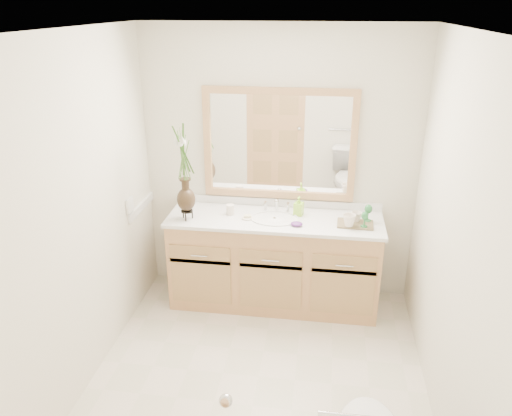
% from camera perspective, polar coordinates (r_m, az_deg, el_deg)
% --- Properties ---
extents(floor, '(2.60, 2.60, 0.00)m').
position_cam_1_polar(floor, '(3.86, 0.27, -18.70)').
color(floor, beige).
rests_on(floor, ground).
extents(ceiling, '(2.40, 2.60, 0.02)m').
position_cam_1_polar(ceiling, '(2.91, 0.36, 19.74)').
color(ceiling, white).
rests_on(ceiling, wall_back).
extents(wall_back, '(2.40, 0.02, 2.40)m').
position_cam_1_polar(wall_back, '(4.40, 2.63, 4.76)').
color(wall_back, silver).
rests_on(wall_back, floor).
extents(wall_front, '(2.40, 0.02, 2.40)m').
position_cam_1_polar(wall_front, '(2.11, -4.78, -17.13)').
color(wall_front, silver).
rests_on(wall_front, floor).
extents(wall_left, '(0.02, 2.60, 2.40)m').
position_cam_1_polar(wall_left, '(3.55, -19.26, -1.01)').
color(wall_left, silver).
rests_on(wall_left, floor).
extents(wall_right, '(0.02, 2.60, 2.40)m').
position_cam_1_polar(wall_right, '(3.27, 21.64, -3.38)').
color(wall_right, silver).
rests_on(wall_right, floor).
extents(vanity, '(1.80, 0.55, 0.80)m').
position_cam_1_polar(vanity, '(4.46, 2.08, -6.21)').
color(vanity, tan).
rests_on(vanity, floor).
extents(counter, '(1.84, 0.57, 0.03)m').
position_cam_1_polar(counter, '(4.27, 2.16, -1.32)').
color(counter, white).
rests_on(counter, vanity).
extents(sink, '(0.38, 0.34, 0.23)m').
position_cam_1_polar(sink, '(4.27, 2.13, -1.90)').
color(sink, white).
rests_on(sink, counter).
extents(mirror, '(1.32, 0.04, 0.97)m').
position_cam_1_polar(mirror, '(4.32, 2.65, 7.26)').
color(mirror, white).
rests_on(mirror, wall_back).
extents(switch_plate, '(0.02, 0.12, 0.12)m').
position_cam_1_polar(switch_plate, '(4.26, -14.23, 0.32)').
color(switch_plate, white).
rests_on(switch_plate, wall_left).
extents(door, '(0.80, 0.03, 2.00)m').
position_cam_1_polar(door, '(2.32, -12.22, -19.72)').
color(door, tan).
rests_on(door, floor).
extents(flower_vase, '(0.18, 0.18, 0.75)m').
position_cam_1_polar(flower_vase, '(4.11, -8.23, 5.27)').
color(flower_vase, black).
rests_on(flower_vase, counter).
extents(tumbler, '(0.07, 0.07, 0.09)m').
position_cam_1_polar(tumbler, '(4.33, -2.96, -0.17)').
color(tumbler, silver).
rests_on(tumbler, counter).
extents(soap_dish, '(0.10, 0.10, 0.03)m').
position_cam_1_polar(soap_dish, '(4.25, -0.98, -1.09)').
color(soap_dish, silver).
rests_on(soap_dish, counter).
extents(soap_bottle, '(0.08, 0.09, 0.15)m').
position_cam_1_polar(soap_bottle, '(4.31, 4.90, 0.14)').
color(soap_bottle, '#9EE536').
rests_on(soap_bottle, counter).
extents(purple_dish, '(0.12, 0.10, 0.03)m').
position_cam_1_polar(purple_dish, '(4.12, 4.67, -1.82)').
color(purple_dish, '#582672').
rests_on(purple_dish, counter).
extents(tray, '(0.30, 0.21, 0.01)m').
position_cam_1_polar(tray, '(4.21, 11.26, -1.80)').
color(tray, brown).
rests_on(tray, counter).
extents(mug_left, '(0.13, 0.13, 0.11)m').
position_cam_1_polar(mug_left, '(4.13, 10.60, -1.35)').
color(mug_left, silver).
rests_on(mug_left, tray).
extents(mug_right, '(0.12, 0.11, 0.09)m').
position_cam_1_polar(mug_right, '(4.23, 11.40, -0.94)').
color(mug_right, silver).
rests_on(mug_right, tray).
extents(goblet_front, '(0.06, 0.06, 0.13)m').
position_cam_1_polar(goblet_front, '(4.13, 12.32, -0.97)').
color(goblet_front, '#277538').
rests_on(goblet_front, tray).
extents(goblet_back, '(0.06, 0.06, 0.14)m').
position_cam_1_polar(goblet_back, '(4.24, 12.72, -0.21)').
color(goblet_back, '#277538').
rests_on(goblet_back, tray).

